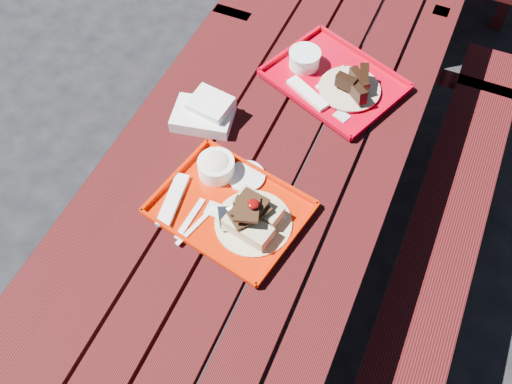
# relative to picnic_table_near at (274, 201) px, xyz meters

# --- Properties ---
(ground) EXTENTS (60.00, 60.00, 0.00)m
(ground) POSITION_rel_picnic_table_near_xyz_m (0.00, 0.00, -0.56)
(ground) COLOR black
(ground) RESTS_ON ground
(picnic_table_near) EXTENTS (1.41, 2.40, 0.75)m
(picnic_table_near) POSITION_rel_picnic_table_near_xyz_m (0.00, 0.00, 0.00)
(picnic_table_near) COLOR #440D10
(picnic_table_near) RESTS_ON ground
(near_tray) EXTENTS (0.48, 0.41, 0.13)m
(near_tray) POSITION_rel_picnic_table_near_xyz_m (-0.06, -0.18, 0.22)
(near_tray) COLOR red
(near_tray) RESTS_ON picnic_table_near
(far_tray) EXTENTS (0.53, 0.47, 0.07)m
(far_tray) POSITION_rel_picnic_table_near_xyz_m (0.04, 0.42, 0.21)
(far_tray) COLOR #B80015
(far_tray) RESTS_ON picnic_table_near
(white_cloth) EXTENTS (0.22, 0.18, 0.08)m
(white_cloth) POSITION_rel_picnic_table_near_xyz_m (-0.29, 0.09, 0.22)
(white_cloth) COLOR white
(white_cloth) RESTS_ON picnic_table_near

